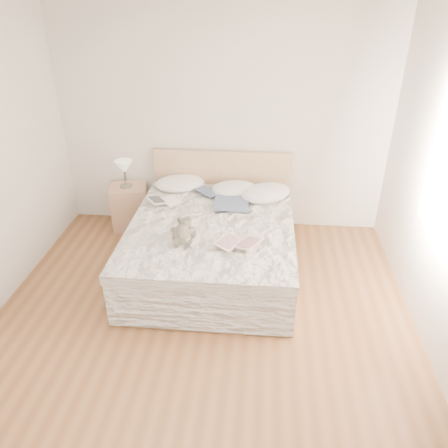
{
  "coord_description": "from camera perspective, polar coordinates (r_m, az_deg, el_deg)",
  "views": [
    {
      "loc": [
        0.5,
        -2.88,
        2.82
      ],
      "look_at": [
        0.14,
        1.05,
        0.62
      ],
      "focal_mm": 35.0,
      "sensor_mm": 36.0,
      "label": 1
    }
  ],
  "objects": [
    {
      "name": "ceiling",
      "position": [
        2.93,
        -5.12,
        26.67
      ],
      "size": [
        4.0,
        4.5,
        0.0
      ],
      "primitive_type": "cube",
      "color": "silver",
      "rests_on": "ground"
    },
    {
      "name": "bed",
      "position": [
        4.81,
        -1.46,
        -2.37
      ],
      "size": [
        1.72,
        2.14,
        1.0
      ],
      "color": "tan",
      "rests_on": "floor"
    },
    {
      "name": "nightstand",
      "position": [
        5.77,
        -12.18,
        2.31
      ],
      "size": [
        0.53,
        0.49,
        0.56
      ],
      "primitive_type": "cube",
      "rotation": [
        0.0,
        0.0,
        0.23
      ],
      "color": "tan",
      "rests_on": "floor"
    },
    {
      "name": "table_lamp",
      "position": [
        5.55,
        -12.9,
        7.12
      ],
      "size": [
        0.25,
        0.25,
        0.34
      ],
      "color": "#4F4A45",
      "rests_on": "nightstand"
    },
    {
      "name": "floor",
      "position": [
        4.06,
        -3.41,
        -14.9
      ],
      "size": [
        4.0,
        4.5,
        0.0
      ],
      "primitive_type": "cube",
      "color": "brown",
      "rests_on": "ground"
    },
    {
      "name": "pillow_right",
      "position": [
        5.17,
        5.52,
        4.07
      ],
      "size": [
        0.76,
        0.72,
        0.19
      ],
      "primitive_type": "ellipsoid",
      "rotation": [
        0.0,
        0.0,
        0.62
      ],
      "color": "white",
      "rests_on": "bed"
    },
    {
      "name": "wall_back",
      "position": [
        5.36,
        -0.26,
        13.22
      ],
      "size": [
        4.0,
        0.02,
        2.7
      ],
      "primitive_type": "cube",
      "color": "silver",
      "rests_on": "ground"
    },
    {
      "name": "pillow_middle",
      "position": [
        5.25,
        1.34,
        4.61
      ],
      "size": [
        0.63,
        0.5,
        0.17
      ],
      "primitive_type": "ellipsoid",
      "rotation": [
        0.0,
        0.0,
        0.24
      ],
      "color": "white",
      "rests_on": "bed"
    },
    {
      "name": "teddy_bear",
      "position": [
        4.24,
        -5.56,
        -1.83
      ],
      "size": [
        0.23,
        0.31,
        0.16
      ],
      "primitive_type": null,
      "rotation": [
        0.0,
        0.0,
        0.06
      ],
      "color": "#5D5648",
      "rests_on": "bed"
    },
    {
      "name": "pillow_left",
      "position": [
        5.43,
        -5.77,
        5.32
      ],
      "size": [
        0.7,
        0.58,
        0.18
      ],
      "primitive_type": "ellipsoid",
      "rotation": [
        0.0,
        0.0,
        0.27
      ],
      "color": "white",
      "rests_on": "bed"
    },
    {
      "name": "childrens_book",
      "position": [
        4.18,
        1.93,
        -2.51
      ],
      "size": [
        0.47,
        0.43,
        0.03
      ],
      "primitive_type": "cube",
      "rotation": [
        0.0,
        0.0,
        -0.55
      ],
      "color": "#F2E1C4",
      "rests_on": "bed"
    },
    {
      "name": "blouse",
      "position": [
        5.02,
        1.06,
        3.24
      ],
      "size": [
        0.62,
        0.66,
        0.02
      ],
      "primitive_type": null,
      "rotation": [
        0.0,
        0.0,
        0.01
      ],
      "color": "#384665",
      "rests_on": "bed"
    },
    {
      "name": "photo_book",
      "position": [
        5.02,
        -7.82,
        2.99
      ],
      "size": [
        0.43,
        0.41,
        0.03
      ],
      "primitive_type": "cube",
      "rotation": [
        0.0,
        0.0,
        0.65
      ],
      "color": "white",
      "rests_on": "bed"
    }
  ]
}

